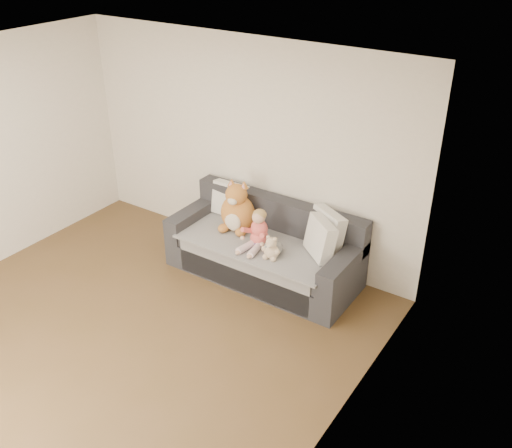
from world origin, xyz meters
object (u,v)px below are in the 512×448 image
(sofa, at_px, (265,251))
(sippy_cup, at_px, (257,242))
(teddy_bear, at_px, (271,249))
(toddler, at_px, (257,231))
(plush_cat, at_px, (237,211))

(sofa, distance_m, sippy_cup, 0.29)
(sofa, height_order, teddy_bear, sofa)
(toddler, distance_m, plush_cat, 0.46)
(teddy_bear, bearing_deg, sippy_cup, 149.71)
(sofa, height_order, sippy_cup, sofa)
(toddler, distance_m, teddy_bear, 0.31)
(toddler, bearing_deg, sofa, 91.20)
(teddy_bear, bearing_deg, sofa, 124.96)
(toddler, bearing_deg, sippy_cup, -82.15)
(sofa, xyz_separation_m, toddler, (0.01, -0.17, 0.35))
(sofa, relative_size, plush_cat, 3.44)
(sofa, bearing_deg, sippy_cup, -86.61)
(toddler, xyz_separation_m, sippy_cup, (0.00, -0.02, -0.13))
(sofa, distance_m, teddy_bear, 0.50)
(plush_cat, height_order, sippy_cup, plush_cat)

